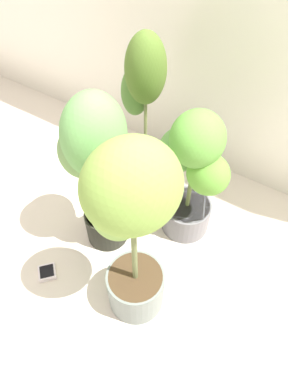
{
  "coord_description": "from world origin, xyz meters",
  "views": [
    {
      "loc": [
        0.68,
        -0.64,
        1.53
      ],
      "look_at": [
        0.15,
        0.22,
        0.32
      ],
      "focal_mm": 32.95,
      "sensor_mm": 36.0,
      "label": 1
    }
  ],
  "objects": [
    {
      "name": "potted_plant_center",
      "position": [
        -0.01,
        0.1,
        0.52
      ],
      "size": [
        0.39,
        0.29,
        0.85
      ],
      "color": "#26271E",
      "rests_on": "ground"
    },
    {
      "name": "potted_plant_back_right",
      "position": [
        0.31,
        0.37,
        0.4
      ],
      "size": [
        0.36,
        0.26,
        0.72
      ],
      "color": "slate",
      "rests_on": "ground"
    },
    {
      "name": "hygrometer_box",
      "position": [
        -0.11,
        -0.23,
        0.01
      ],
      "size": [
        0.11,
        0.11,
        0.03
      ],
      "rotation": [
        0.0,
        0.0,
        2.39
      ],
      "color": "white",
      "rests_on": "ground"
    },
    {
      "name": "potted_plant_front_right",
      "position": [
        0.29,
        -0.1,
        0.56
      ],
      "size": [
        0.41,
        0.4,
        0.94
      ],
      "color": "slate",
      "rests_on": "ground"
    },
    {
      "name": "ground_plane",
      "position": [
        0.0,
        0.0,
        0.0
      ],
      "size": [
        8.0,
        8.0,
        0.0
      ],
      "primitive_type": "plane",
      "color": "silver",
      "rests_on": "ground"
    },
    {
      "name": "potted_plant_back_center",
      "position": [
        -0.04,
        0.51,
        0.45
      ],
      "size": [
        0.26,
        0.22,
        0.89
      ],
      "color": "slate",
      "rests_on": "ground"
    }
  ]
}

